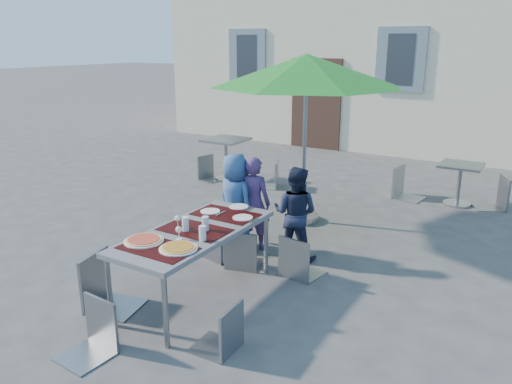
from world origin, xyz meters
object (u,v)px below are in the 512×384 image
Objects in this scene: chair_2 at (299,233)px; chair_5 at (89,298)px; pizza_near_left at (144,240)px; chair_0 at (215,211)px; child_0 at (236,201)px; chair_1 at (243,226)px; bg_chair_r_1 at (500,173)px; child_2 at (295,213)px; cafe_table_0 at (226,151)px; pizza_near_right at (178,248)px; bg_chair_r_0 at (272,158)px; dining_table at (195,235)px; bg_chair_l_0 at (208,153)px; child_1 at (254,203)px; chair_3 at (102,249)px; cafe_table_1 at (460,178)px; chair_4 at (222,301)px; patio_umbrella at (306,71)px; bg_chair_l_1 at (406,163)px.

chair_2 is 1.03× the size of chair_5.
chair_0 reaches higher than pizza_near_left.
child_0 reaches higher than chair_1.
chair_1 is at bearing -119.97° from bg_chair_r_1.
child_2 is 1.45× the size of cafe_table_0.
bg_chair_r_0 is at bearing 108.97° from pizza_near_right.
chair_5 is at bearing -83.39° from chair_0.
child_0 is 0.41m from chair_0.
dining_table is 2.06× the size of chair_5.
pizza_near_right is at bearing -56.58° from bg_chair_l_0.
child_0 is 2.59m from chair_5.
child_1 reaches higher than dining_table.
chair_0 is 1.15× the size of chair_1.
cafe_table_0 is at bearing -170.59° from bg_chair_r_1.
bg_chair_r_0 is (-1.18, 2.56, -0.06)m from child_1.
chair_2 is at bearing 53.57° from dining_table.
chair_3 is at bearing 56.47° from child_2.
bg_chair_r_1 is at bearing 13.95° from cafe_table_1.
bg_chair_l_0 reaches higher than pizza_near_right.
chair_4 is 1.04× the size of cafe_table_0.
patio_umbrella reaches higher than bg_chair_l_0.
chair_2 reaches higher than cafe_table_1.
cafe_table_0 reaches higher than pizza_near_right.
child_2 is at bearing 77.62° from chair_5.
bg_chair_l_1 is at bearing 63.43° from patio_umbrella.
child_0 reaches higher than pizza_near_right.
child_0 reaches higher than bg_chair_r_0.
chair_2 is 1.15× the size of cafe_table_0.
chair_0 is 1.02× the size of bg_chair_l_1.
chair_3 is 0.80m from chair_5.
cafe_table_0 is 1.03m from bg_chair_r_0.
bg_chair_r_1 is at bearing 67.66° from chair_5.
chair_5 is at bearing -113.88° from pizza_near_right.
cafe_table_0 is (-2.38, 4.03, -0.13)m from dining_table.
patio_umbrella reaches higher than chair_4.
bg_chair_l_1 is at bearing 88.78° from chair_4.
child_1 is 1.76× the size of cafe_table_1.
chair_5 is at bearing -67.12° from cafe_table_0.
bg_chair_r_0 is (1.03, -0.03, -0.02)m from cafe_table_0.
pizza_near_left is 0.49m from chair_3.
pizza_near_right is 0.52× the size of cafe_table_1.
cafe_table_1 is (1.85, 2.00, -1.73)m from patio_umbrella.
bg_chair_l_1 is (0.86, 3.80, 0.07)m from chair_1.
chair_5 is at bearing -77.13° from bg_chair_r_0.
bg_chair_l_0 is (-3.39, 2.90, -0.03)m from chair_2.
pizza_near_left is at bearing -122.33° from chair_2.
chair_0 is (-0.84, -0.50, 0.03)m from child_2.
chair_5 is (0.06, -0.74, -0.25)m from pizza_near_left.
pizza_near_left is at bearing 114.75° from child_0.
pizza_near_right is 5.40m from cafe_table_1.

